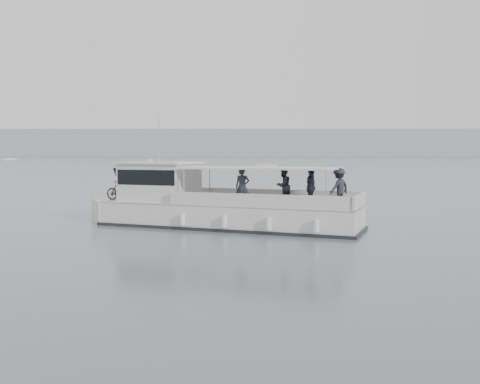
{
  "coord_description": "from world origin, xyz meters",
  "views": [
    {
      "loc": [
        -3.53,
        -27.0,
        3.35
      ],
      "look_at": [
        -3.82,
        -2.91,
        1.6
      ],
      "focal_mm": 40.0,
      "sensor_mm": 36.0,
      "label": 1
    }
  ],
  "objects": [
    {
      "name": "ground",
      "position": [
        0.0,
        0.0,
        0.0
      ],
      "size": [
        1400.0,
        1400.0,
        0.0
      ],
      "primitive_type": "plane",
      "color": "#515A5F",
      "rests_on": "ground"
    },
    {
      "name": "headland",
      "position": [
        0.0,
        560.0,
        14.0
      ],
      "size": [
        1400.0,
        90.0,
        28.0
      ],
      "primitive_type": "cube",
      "color": "#939EA8",
      "rests_on": "ground"
    },
    {
      "name": "tour_boat",
      "position": [
        -5.43,
        -2.5,
        0.93
      ],
      "size": [
        13.21,
        7.21,
        5.65
      ],
      "rotation": [
        0.0,
        0.0,
        -0.35
      ],
      "color": "silver",
      "rests_on": "ground"
    },
    {
      "name": "moored_fleet",
      "position": [
        -33.83,
        202.01,
        0.36
      ],
      "size": [
        428.62,
        274.27,
        11.18
      ],
      "color": "silver",
      "rests_on": "ground"
    }
  ]
}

